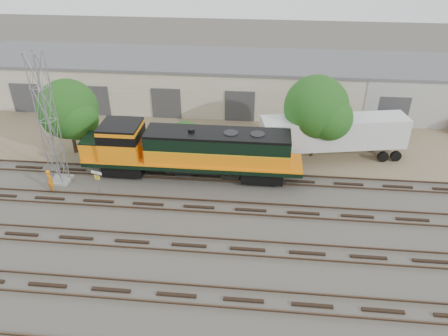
# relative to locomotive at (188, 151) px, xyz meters

# --- Properties ---
(ground) EXTENTS (140.00, 140.00, 0.00)m
(ground) POSITION_rel_locomotive_xyz_m (1.50, -6.00, -2.52)
(ground) COLOR #47423A
(ground) RESTS_ON ground
(dirt_strip) EXTENTS (80.00, 16.00, 0.02)m
(dirt_strip) POSITION_rel_locomotive_xyz_m (1.50, 9.00, -2.51)
(dirt_strip) COLOR #726047
(dirt_strip) RESTS_ON ground
(tracks) EXTENTS (80.00, 20.40, 0.28)m
(tracks) POSITION_rel_locomotive_xyz_m (1.50, -9.00, -2.44)
(tracks) COLOR black
(tracks) RESTS_ON ground
(warehouse) EXTENTS (58.40, 10.40, 5.30)m
(warehouse) POSITION_rel_locomotive_xyz_m (1.54, 16.98, 0.13)
(warehouse) COLOR beige
(warehouse) RESTS_ON ground
(locomotive) EXTENTS (18.43, 3.23, 4.43)m
(locomotive) POSITION_rel_locomotive_xyz_m (0.00, 0.00, 0.00)
(locomotive) COLOR black
(locomotive) RESTS_ON tracks
(signal_tower) EXTENTS (1.63, 1.63, 11.05)m
(signal_tower) POSITION_rel_locomotive_xyz_m (-10.70, -1.84, 2.85)
(signal_tower) COLOR gray
(signal_tower) RESTS_ON ground
(sign_post) EXTENTS (0.93, 0.31, 2.34)m
(sign_post) POSITION_rel_locomotive_xyz_m (-6.65, -3.68, -0.89)
(sign_post) COLOR gray
(sign_post) RESTS_ON ground
(worker) EXTENTS (0.83, 0.82, 1.94)m
(worker) POSITION_rel_locomotive_xyz_m (-10.83, -3.29, -1.55)
(worker) COLOR orange
(worker) RESTS_ON ground
(semi_trailer) EXTENTS (13.31, 5.02, 4.02)m
(semi_trailer) POSITION_rel_locomotive_xyz_m (12.78, 4.60, 0.00)
(semi_trailer) COLOR silver
(semi_trailer) RESTS_ON ground
(dumpster_blue) EXTENTS (1.94, 1.87, 1.50)m
(dumpster_blue) POSITION_rel_locomotive_xyz_m (18.45, 11.52, -1.77)
(dumpster_blue) COLOR navy
(dumpster_blue) RESTS_ON ground
(tree_west) EXTENTS (5.72, 5.45, 7.12)m
(tree_west) POSITION_rel_locomotive_xyz_m (-11.20, 3.06, 1.74)
(tree_west) COLOR #382619
(tree_west) RESTS_ON ground
(tree_mid) EXTENTS (4.36, 4.15, 4.15)m
(tree_mid) POSITION_rel_locomotive_xyz_m (-0.47, 2.26, -0.80)
(tree_mid) COLOR #382619
(tree_mid) RESTS_ON ground
(tree_east) EXTENTS (6.00, 5.71, 7.71)m
(tree_east) POSITION_rel_locomotive_xyz_m (10.99, 4.57, 2.18)
(tree_east) COLOR #382619
(tree_east) RESTS_ON ground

